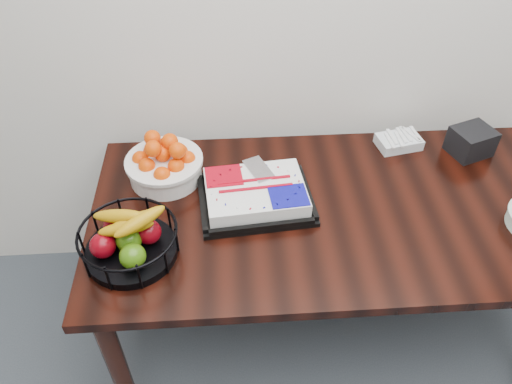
{
  "coord_description": "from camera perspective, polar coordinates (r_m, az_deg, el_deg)",
  "views": [
    {
      "loc": [
        -0.38,
        0.7,
        2.05
      ],
      "look_at": [
        -0.29,
        2.01,
        0.83
      ],
      "focal_mm": 35.0,
      "sensor_mm": 36.0,
      "label": 1
    }
  ],
  "objects": [
    {
      "name": "cake_tray",
      "position": [
        1.84,
        -0.06,
        -0.29
      ],
      "size": [
        0.44,
        0.36,
        0.09
      ],
      "color": "black",
      "rests_on": "table"
    },
    {
      "name": "tangerine_bowl",
      "position": [
        1.95,
        -10.47,
        3.46
      ],
      "size": [
        0.3,
        0.3,
        0.19
      ],
      "color": "white",
      "rests_on": "table"
    },
    {
      "name": "napkin_box",
      "position": [
        2.25,
        23.37,
        5.33
      ],
      "size": [
        0.19,
        0.18,
        0.11
      ],
      "primitive_type": "cube",
      "rotation": [
        0.0,
        0.0,
        0.35
      ],
      "color": "black",
      "rests_on": "table"
    },
    {
      "name": "fork_bag",
      "position": [
        2.2,
        16.0,
        5.61
      ],
      "size": [
        0.2,
        0.15,
        0.05
      ],
      "color": "silver",
      "rests_on": "table"
    },
    {
      "name": "fruit_basket",
      "position": [
        1.7,
        -14.32,
        -5.29
      ],
      "size": [
        0.33,
        0.33,
        0.17
      ],
      "color": "black",
      "rests_on": "table"
    },
    {
      "name": "table",
      "position": [
        1.94,
        8.67,
        -3.52
      ],
      "size": [
        1.8,
        0.9,
        0.75
      ],
      "color": "black",
      "rests_on": "ground"
    }
  ]
}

